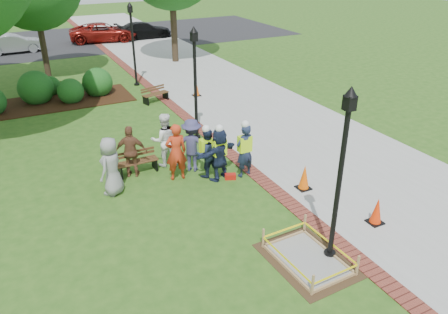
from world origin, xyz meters
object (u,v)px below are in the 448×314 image
lamp_near (341,164)px  hivis_worker_c (206,151)px  hivis_worker_a (219,152)px  cone_front (377,211)px  hivis_worker_b (245,149)px  wet_concrete_pad (308,253)px  bench_near (137,166)px

lamp_near → hivis_worker_c: bearing=100.7°
hivis_worker_a → hivis_worker_c: hivis_worker_a is taller
cone_front → hivis_worker_b: bearing=114.6°
cone_front → hivis_worker_c: (-2.92, 4.52, 0.51)m
hivis_worker_b → lamp_near: bearing=-91.8°
hivis_worker_a → hivis_worker_b: bearing=-13.1°
wet_concrete_pad → hivis_worker_c: (-0.35, 4.96, 0.65)m
hivis_worker_b → hivis_worker_c: bearing=154.0°
wet_concrete_pad → hivis_worker_a: size_ratio=1.26×
lamp_near → hivis_worker_b: (0.14, 4.50, -1.53)m
hivis_worker_c → lamp_near: bearing=-79.3°
hivis_worker_b → bench_near: bearing=149.9°
bench_near → hivis_worker_b: 3.59m
bench_near → lamp_near: 7.26m
hivis_worker_c → cone_front: bearing=-57.1°
lamp_near → hivis_worker_c: (-0.95, 5.03, -1.59)m
hivis_worker_a → hivis_worker_b: 0.83m
wet_concrete_pad → hivis_worker_b: (0.75, 4.42, 0.72)m
lamp_near → hivis_worker_c: size_ratio=2.39×
bench_near → hivis_worker_a: size_ratio=0.74×
lamp_near → hivis_worker_c: lamp_near is taller
wet_concrete_pad → bench_near: 6.60m
bench_near → cone_front: bearing=-49.7°
lamp_near → hivis_worker_b: bearing=88.2°
bench_near → cone_front: (4.87, -5.75, 0.14)m
hivis_worker_a → hivis_worker_b: (0.81, -0.19, 0.02)m
wet_concrete_pad → hivis_worker_a: (-0.06, 4.61, 0.69)m
bench_near → lamp_near: lamp_near is taller
cone_front → lamp_near: size_ratio=0.18×
cone_front → hivis_worker_a: (-2.63, 4.18, 0.55)m
hivis_worker_b → cone_front: bearing=-65.4°
cone_front → lamp_near: bearing=-165.5°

